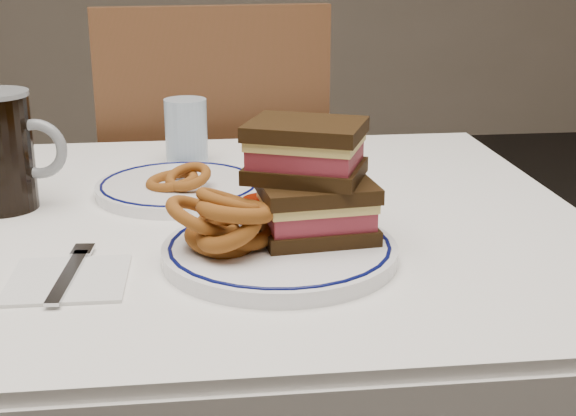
{
  "coord_description": "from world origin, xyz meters",
  "views": [
    {
      "loc": [
        0.12,
        -1.02,
        1.1
      ],
      "look_at": [
        0.21,
        -0.18,
        0.81
      ],
      "focal_mm": 50.0,
      "sensor_mm": 36.0,
      "label": 1
    }
  ],
  "objects": [
    {
      "name": "water_glass",
      "position": [
        0.1,
        0.26,
        0.8
      ],
      "size": [
        0.07,
        0.07,
        0.11
      ],
      "primitive_type": "cylinder",
      "color": "#AAC4DB",
      "rests_on": "dining_table"
    },
    {
      "name": "napkin_fork",
      "position": [
        -0.03,
        -0.2,
        0.75
      ],
      "size": [
        0.13,
        0.17,
        0.01
      ],
      "color": "white",
      "rests_on": "dining_table"
    },
    {
      "name": "ketchup_ramekin",
      "position": [
        0.19,
        -0.11,
        0.79
      ],
      "size": [
        0.06,
        0.06,
        0.04
      ],
      "color": "white",
      "rests_on": "main_plate"
    },
    {
      "name": "main_plate",
      "position": [
        0.21,
        -0.17,
        0.76
      ],
      "size": [
        0.27,
        0.27,
        0.02
      ],
      "color": "white",
      "rests_on": "dining_table"
    },
    {
      "name": "reuben_sandwich",
      "position": [
        0.25,
        -0.14,
        0.84
      ],
      "size": [
        0.16,
        0.15,
        0.13
      ],
      "color": "black",
      "rests_on": "main_plate"
    },
    {
      "name": "onion_rings_far",
      "position": [
        0.09,
        0.08,
        0.78
      ],
      "size": [
        0.1,
        0.09,
        0.04
      ],
      "color": "#65330D",
      "rests_on": "far_plate"
    },
    {
      "name": "far_plate",
      "position": [
        0.09,
        0.1,
        0.76
      ],
      "size": [
        0.24,
        0.24,
        0.02
      ],
      "color": "white",
      "rests_on": "dining_table"
    },
    {
      "name": "onion_rings_main",
      "position": [
        0.15,
        -0.17,
        0.8
      ],
      "size": [
        0.13,
        0.12,
        0.09
      ],
      "color": "#65330D",
      "rests_on": "main_plate"
    },
    {
      "name": "beer_mug",
      "position": [
        -0.15,
        0.06,
        0.83
      ],
      "size": [
        0.14,
        0.1,
        0.16
      ],
      "color": "black",
      "rests_on": "dining_table"
    },
    {
      "name": "dining_table",
      "position": [
        0.0,
        0.0,
        0.64
      ],
      "size": [
        1.27,
        0.87,
        0.75
      ],
      "color": "white",
      "rests_on": "floor"
    },
    {
      "name": "chair_far",
      "position": [
        0.14,
        0.65,
        0.54
      ],
      "size": [
        0.5,
        0.5,
        0.98
      ],
      "color": "#4B3218",
      "rests_on": "floor"
    }
  ]
}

